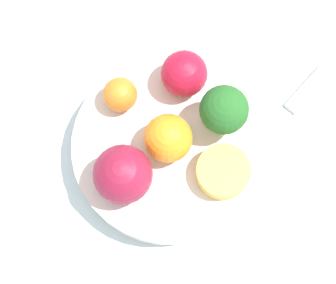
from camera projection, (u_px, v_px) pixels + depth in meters
ground_plane at (168, 157)px, 0.63m from camera, size 6.00×6.00×0.00m
table_surface at (168, 155)px, 0.62m from camera, size 1.20×1.20×0.02m
bowl at (168, 149)px, 0.60m from camera, size 0.20×0.20×0.04m
broccoli at (224, 111)px, 0.55m from camera, size 0.05×0.05×0.06m
apple_red at (123, 174)px, 0.54m from camera, size 0.06×0.06×0.06m
apple_green at (184, 74)px, 0.57m from camera, size 0.05×0.05×0.05m
orange_front at (120, 95)px, 0.57m from camera, size 0.04×0.04×0.04m
orange_back at (171, 136)px, 0.56m from camera, size 0.05×0.05×0.05m
small_cup at (223, 172)px, 0.56m from camera, size 0.05×0.05×0.02m
spoon at (308, 90)px, 0.63m from camera, size 0.07×0.04×0.01m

